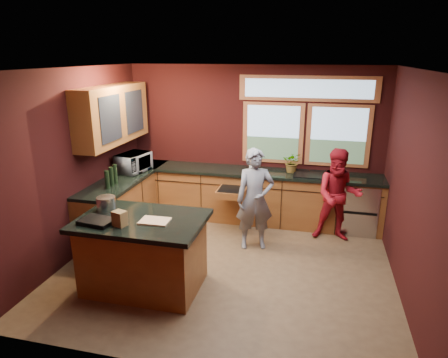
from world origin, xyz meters
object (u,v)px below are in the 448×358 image
at_px(island, 144,253).
at_px(person_red, 338,196).
at_px(cutting_board, 155,221).
at_px(stock_pot, 106,204).
at_px(person_grey, 255,199).

bearing_deg(island, person_red, 39.73).
bearing_deg(person_red, cutting_board, -138.80).
distance_m(person_red, stock_pot, 3.50).
bearing_deg(person_grey, island, -146.76).
relative_size(island, stock_pot, 6.46).
distance_m(person_grey, cutting_board, 1.78).
height_order(person_red, stock_pot, person_red).
bearing_deg(cutting_board, person_grey, 56.61).
bearing_deg(cutting_board, island, 165.96).
height_order(person_grey, cutting_board, person_grey).
height_order(cutting_board, stock_pot, stock_pot).
distance_m(island, stock_pot, 0.80).
relative_size(cutting_board, stock_pot, 1.46).
bearing_deg(person_red, island, -141.96).
xyz_separation_m(island, stock_pot, (-0.55, 0.15, 0.56)).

